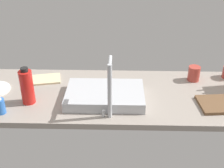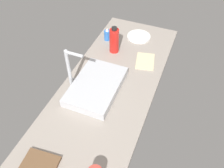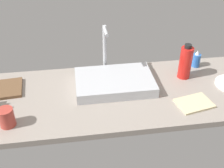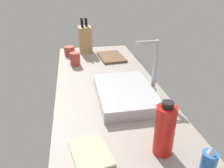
# 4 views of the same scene
# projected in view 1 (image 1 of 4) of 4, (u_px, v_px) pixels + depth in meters

# --- Properties ---
(countertop_slab) EXTENTS (1.95, 0.63, 0.04)m
(countertop_slab) POSITION_uv_depth(u_px,v_px,m) (116.00, 96.00, 1.82)
(countertop_slab) COLOR gray
(countertop_slab) RESTS_ON ground
(sink_basin) EXTENTS (0.45, 0.30, 0.06)m
(sink_basin) POSITION_uv_depth(u_px,v_px,m) (105.00, 95.00, 1.73)
(sink_basin) COLOR #B7BABF
(sink_basin) RESTS_ON countertop_slab
(faucet) EXTENTS (0.06, 0.13, 0.31)m
(faucet) POSITION_uv_depth(u_px,v_px,m) (110.00, 87.00, 1.52)
(faucet) COLOR #B7BABF
(faucet) RESTS_ON countertop_slab
(cutting_board) EXTENTS (0.31, 0.21, 0.02)m
(cutting_board) POSITION_uv_depth(u_px,v_px,m) (224.00, 104.00, 1.69)
(cutting_board) COLOR brown
(cutting_board) RESTS_ON countertop_slab
(soap_bottle) EXTENTS (0.05, 0.05, 0.11)m
(soap_bottle) POSITION_uv_depth(u_px,v_px,m) (0.00, 105.00, 1.60)
(soap_bottle) COLOR blue
(soap_bottle) RESTS_ON countertop_slab
(water_bottle) EXTENTS (0.08, 0.08, 0.22)m
(water_bottle) POSITION_uv_depth(u_px,v_px,m) (27.00, 87.00, 1.67)
(water_bottle) COLOR red
(water_bottle) RESTS_ON countertop_slab
(dish_towel) EXTENTS (0.21, 0.17, 0.01)m
(dish_towel) POSITION_uv_depth(u_px,v_px,m) (46.00, 79.00, 1.96)
(dish_towel) COLOR beige
(dish_towel) RESTS_ON countertop_slab
(coffee_mug) EXTENTS (0.08, 0.08, 0.10)m
(coffee_mug) POSITION_uv_depth(u_px,v_px,m) (194.00, 74.00, 1.93)
(coffee_mug) COLOR #B23D33
(coffee_mug) RESTS_ON countertop_slab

